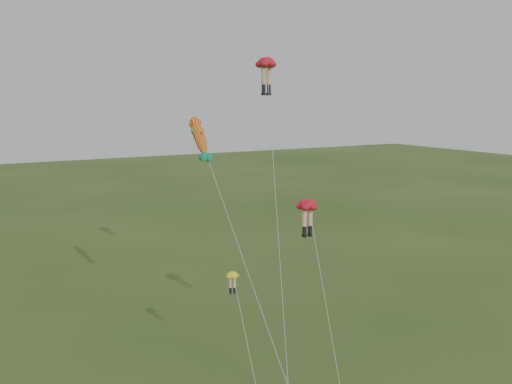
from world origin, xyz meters
TOP-DOWN VIEW (x-y plane):
  - legs_kite_red_high at (3.53, 9.28)m, footprint 6.32×12.81m
  - legs_kite_red_mid at (3.33, 3.39)m, footprint 1.76×6.24m
  - legs_kite_yellow at (-2.37, 3.42)m, footprint 1.55×6.20m
  - fish_kite at (-2.50, 8.17)m, footprint 1.91×12.59m

SIDE VIEW (x-z plane):
  - legs_kite_yellow at x=-2.37m, z-range 3.07..10.71m
  - legs_kite_red_mid at x=3.33m, z-range 5.26..17.23m
  - fish_kite at x=-2.50m, z-range 7.23..24.95m
  - legs_kite_red_high at x=3.53m, z-range 10.01..31.77m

